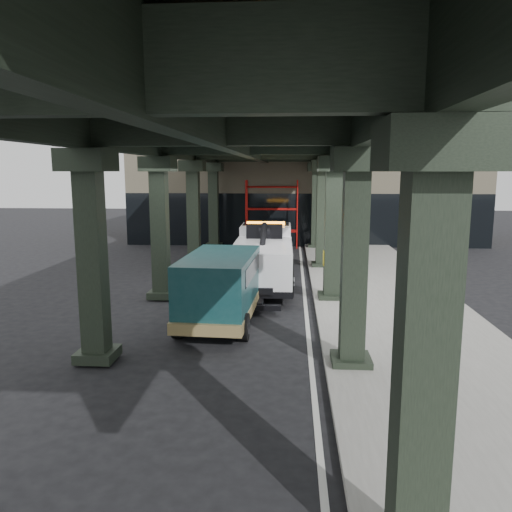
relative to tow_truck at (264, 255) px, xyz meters
The scene contains 8 objects.
ground 4.73m from the tow_truck, 91.38° to the right, with size 90.00×90.00×0.00m, color black.
sidewalk 5.22m from the tow_truck, 30.37° to the right, with size 5.00×40.00×0.15m, color gray.
lane_stripe 3.26m from the tow_truck, 58.28° to the right, with size 0.12×38.00×0.01m, color silver.
viaduct 4.99m from the tow_truck, 101.21° to the right, with size 7.40×32.00×6.40m.
building 15.79m from the tow_truck, 83.02° to the left, with size 22.00×10.00×8.00m, color #C6B793.
scaffolding 10.11m from the tow_truck, 90.62° to the left, with size 3.08×0.88×4.00m.
tow_truck is the anchor object (origin of this frame).
towed_van 5.23m from the tow_truck, 100.83° to the right, with size 2.29×5.27×2.10m.
Camera 1 is at (1.21, -15.06, 4.50)m, focal length 35.00 mm.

